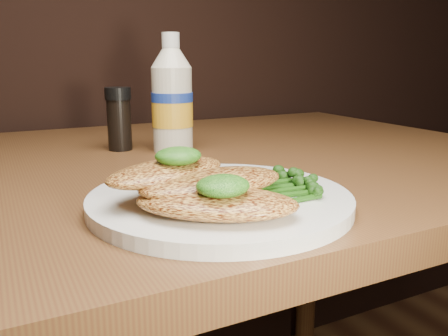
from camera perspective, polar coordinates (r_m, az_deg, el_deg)
name	(u,v)px	position (r m, az deg, el deg)	size (l,w,h in m)	color
plate	(220,200)	(0.50, -0.49, -3.90)	(0.28, 0.28, 0.01)	white
chicken_front	(216,203)	(0.42, -0.94, -4.29)	(0.15, 0.08, 0.02)	gold
chicken_mid	(213,182)	(0.46, -1.39, -1.79)	(0.15, 0.08, 0.02)	gold
chicken_back	(167,172)	(0.47, -7.00, -0.47)	(0.14, 0.07, 0.02)	gold
pesto_front	(223,186)	(0.41, -0.14, -2.20)	(0.05, 0.05, 0.02)	#073408
pesto_back	(178,156)	(0.47, -5.65, 1.49)	(0.05, 0.04, 0.02)	#073408
broccolini_bundle	(267,185)	(0.49, 5.34, -2.12)	(0.14, 0.11, 0.02)	#1D4A10
mayo_bottle	(172,93)	(0.78, -6.41, 9.11)	(0.07, 0.07, 0.19)	beige
pepper_grinder	(119,119)	(0.81, -12.75, 5.88)	(0.04, 0.04, 0.11)	black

